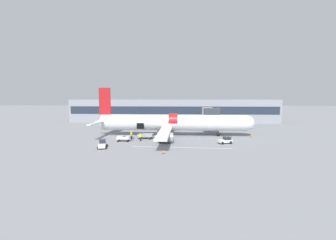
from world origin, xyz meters
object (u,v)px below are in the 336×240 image
at_px(baggage_cart_queued, 124,139).
at_px(ground_crew_supervisor, 131,135).
at_px(baggage_tug_mid, 102,144).
at_px(baggage_tug_lead, 225,141).
at_px(ground_crew_loader_a, 131,135).
at_px(baggage_cart_loading, 146,136).
at_px(ground_crew_helper, 140,137).
at_px(ground_crew_loader_b, 159,135).
at_px(suitcase_on_tarmac_upright, 155,139).
at_px(ground_crew_driver, 163,135).
at_px(airplane, 171,123).

xyz_separation_m(baggage_cart_queued, ground_crew_supervisor, (1.05, 2.42, 0.37)).
bearing_deg(baggage_tug_mid, baggage_tug_lead, 13.37).
distance_m(ground_crew_loader_a, ground_crew_supervisor, 1.17).
bearing_deg(baggage_cart_loading, baggage_tug_mid, -123.04).
relative_size(baggage_cart_queued, ground_crew_helper, 2.08).
relative_size(ground_crew_loader_b, ground_crew_supervisor, 0.89).
bearing_deg(ground_crew_supervisor, baggage_tug_mid, -111.02).
bearing_deg(suitcase_on_tarmac_upright, baggage_tug_mid, -137.43).
bearing_deg(ground_crew_driver, ground_crew_helper, -143.91).
height_order(baggage_cart_queued, ground_crew_loader_a, ground_crew_loader_a).
height_order(ground_crew_loader_b, ground_crew_helper, ground_crew_helper).
distance_m(ground_crew_loader_a, ground_crew_loader_b, 6.19).
height_order(baggage_cart_queued, ground_crew_loader_b, ground_crew_loader_b).
relative_size(baggage_tug_mid, baggage_cart_loading, 0.77).
bearing_deg(suitcase_on_tarmac_upright, ground_crew_loader_b, 77.12).
bearing_deg(ground_crew_supervisor, suitcase_on_tarmac_upright, -7.84).
relative_size(baggage_tug_lead, ground_crew_driver, 1.94).
height_order(baggage_cart_loading, ground_crew_helper, ground_crew_helper).
xyz_separation_m(baggage_tug_lead, baggage_tug_mid, (-23.11, -5.49, 0.05)).
distance_m(baggage_tug_mid, ground_crew_helper, 8.92).
height_order(ground_crew_supervisor, suitcase_on_tarmac_upright, ground_crew_supervisor).
bearing_deg(baggage_tug_lead, ground_crew_supervisor, 170.68).
distance_m(airplane, baggage_tug_lead, 14.61).
bearing_deg(baggage_cart_loading, suitcase_on_tarmac_upright, -37.37).
bearing_deg(baggage_tug_lead, baggage_tug_mid, -166.63).
bearing_deg(ground_crew_supervisor, baggage_cart_queued, -113.52).
relative_size(airplane, ground_crew_loader_b, 24.60).
relative_size(ground_crew_supervisor, ground_crew_helper, 1.00).
height_order(baggage_cart_loading, baggage_cart_queued, baggage_cart_queued).
height_order(baggage_tug_lead, ground_crew_supervisor, ground_crew_supervisor).
distance_m(ground_crew_supervisor, ground_crew_helper, 3.02).
height_order(ground_crew_driver, suitcase_on_tarmac_upright, ground_crew_driver).
bearing_deg(baggage_tug_lead, airplane, 141.66).
height_order(ground_crew_loader_a, ground_crew_loader_b, ground_crew_loader_a).
bearing_deg(ground_crew_driver, ground_crew_loader_b, 171.47).
relative_size(airplane, ground_crew_supervisor, 22.00).
xyz_separation_m(ground_crew_supervisor, ground_crew_helper, (2.35, -1.89, 0.00)).
distance_m(ground_crew_driver, ground_crew_supervisor, 7.01).
bearing_deg(ground_crew_loader_a, airplane, 27.48).
distance_m(ground_crew_loader_a, suitcase_on_tarmac_upright, 5.98).
distance_m(ground_crew_loader_b, ground_crew_helper, 4.92).
bearing_deg(baggage_tug_mid, ground_crew_loader_a, 72.77).
height_order(ground_crew_loader_a, ground_crew_driver, ground_crew_loader_a).
relative_size(airplane, baggage_tug_lead, 12.54).
relative_size(baggage_tug_lead, suitcase_on_tarmac_upright, 4.15).
bearing_deg(baggage_tug_lead, ground_crew_loader_b, 160.96).
xyz_separation_m(baggage_tug_lead, suitcase_on_tarmac_upright, (-14.40, 2.50, -0.27)).
height_order(ground_crew_loader_a, ground_crew_supervisor, ground_crew_supervisor).
distance_m(ground_crew_loader_b, suitcase_on_tarmac_upright, 2.40).
xyz_separation_m(ground_crew_loader_a, ground_crew_supervisor, (0.30, -1.13, 0.02)).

